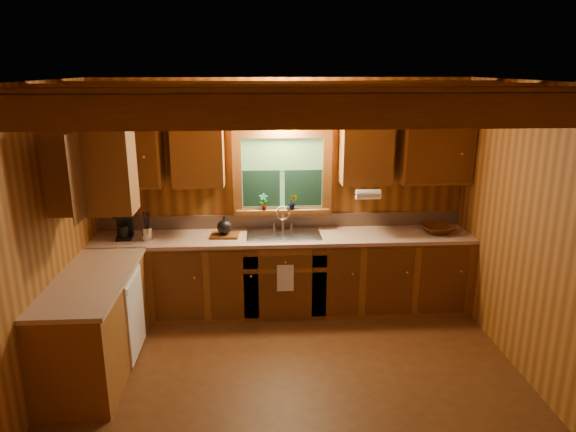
% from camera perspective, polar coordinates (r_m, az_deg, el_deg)
% --- Properties ---
extents(room, '(4.20, 4.20, 4.20)m').
position_cam_1_polar(room, '(4.18, 0.67, -3.69)').
color(room, '#522E14').
rests_on(room, ground).
extents(ceiling_beams, '(4.20, 2.54, 0.18)m').
position_cam_1_polar(ceiling_beams, '(3.94, 0.73, 12.83)').
color(ceiling_beams, brown).
rests_on(ceiling_beams, room).
extents(base_cabinets, '(4.20, 2.22, 0.86)m').
position_cam_1_polar(base_cabinets, '(5.69, -5.32, -7.67)').
color(base_cabinets, brown).
rests_on(base_cabinets, ground).
extents(countertop, '(4.20, 2.24, 0.04)m').
position_cam_1_polar(countertop, '(5.53, -5.29, -3.36)').
color(countertop, tan).
rests_on(countertop, base_cabinets).
extents(backsplash, '(4.20, 0.02, 0.16)m').
position_cam_1_polar(backsplash, '(6.07, -0.63, -0.53)').
color(backsplash, tan).
rests_on(backsplash, room).
extents(dishwasher_panel, '(0.02, 0.60, 0.80)m').
position_cam_1_polar(dishwasher_panel, '(5.27, -16.35, -10.30)').
color(dishwasher_panel, white).
rests_on(dishwasher_panel, base_cabinets).
extents(upper_cabinets, '(4.19, 1.77, 0.78)m').
position_cam_1_polar(upper_cabinets, '(5.42, -6.41, 6.71)').
color(upper_cabinets, brown).
rests_on(upper_cabinets, room).
extents(window, '(1.12, 0.08, 1.00)m').
position_cam_1_polar(window, '(5.92, -0.63, 4.52)').
color(window, brown).
rests_on(window, room).
extents(window_sill, '(1.06, 0.14, 0.04)m').
position_cam_1_polar(window_sill, '(5.97, -0.60, 0.58)').
color(window_sill, brown).
rests_on(window_sill, room).
extents(wall_sconce, '(0.45, 0.21, 0.17)m').
position_cam_1_polar(wall_sconce, '(5.70, -0.59, 10.55)').
color(wall_sconce, black).
rests_on(wall_sconce, room).
extents(paper_towel_roll, '(0.27, 0.11, 0.11)m').
position_cam_1_polar(paper_towel_roll, '(5.74, 8.76, 2.36)').
color(paper_towel_roll, white).
rests_on(paper_towel_roll, upper_cabinets).
extents(dish_towel, '(0.18, 0.01, 0.30)m').
position_cam_1_polar(dish_towel, '(5.64, -0.29, -6.82)').
color(dish_towel, white).
rests_on(dish_towel, base_cabinets).
extents(sink, '(0.82, 0.48, 0.43)m').
position_cam_1_polar(sink, '(5.84, -0.48, -2.49)').
color(sink, silver).
rests_on(sink, countertop).
extents(coffee_maker, '(0.17, 0.21, 0.30)m').
position_cam_1_polar(coffee_maker, '(5.95, -17.50, -0.97)').
color(coffee_maker, black).
rests_on(coffee_maker, countertop).
extents(utensil_crock, '(0.11, 0.11, 0.32)m').
position_cam_1_polar(utensil_crock, '(5.84, -15.18, -1.80)').
color(utensil_crock, silver).
rests_on(utensil_crock, countertop).
extents(cutting_board, '(0.32, 0.24, 0.03)m').
position_cam_1_polar(cutting_board, '(5.80, -6.95, -2.12)').
color(cutting_board, '#573012').
rests_on(cutting_board, countertop).
extents(teakettle, '(0.16, 0.16, 0.21)m').
position_cam_1_polar(teakettle, '(5.77, -6.99, -1.22)').
color(teakettle, black).
rests_on(teakettle, cutting_board).
extents(wicker_basket, '(0.39, 0.39, 0.09)m').
position_cam_1_polar(wicker_basket, '(6.13, 16.02, -1.35)').
color(wicker_basket, '#48230C').
rests_on(wicker_basket, countertop).
extents(potted_plant_left, '(0.11, 0.08, 0.19)m').
position_cam_1_polar(potted_plant_left, '(5.90, -2.69, 1.56)').
color(potted_plant_left, '#573012').
rests_on(potted_plant_left, window_sill).
extents(potted_plant_right, '(0.10, 0.08, 0.18)m').
position_cam_1_polar(potted_plant_right, '(5.91, 0.53, 1.51)').
color(potted_plant_right, '#573012').
rests_on(potted_plant_right, window_sill).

